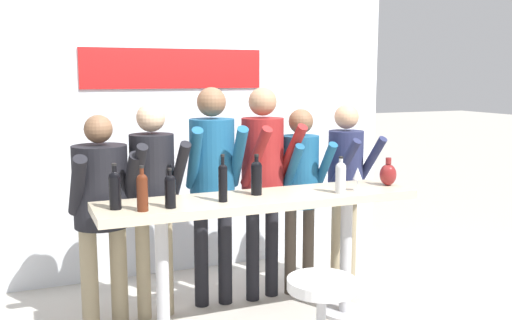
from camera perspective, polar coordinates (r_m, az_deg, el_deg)
name	(u,v)px	position (r m, az deg, el deg)	size (l,w,h in m)	color
back_wall	(198,122)	(5.45, -5.86, 3.77)	(3.93, 0.12, 2.83)	silver
tasting_table	(260,219)	(4.13, 0.43, -5.90)	(2.33, 0.54, 1.01)	beige
bar_stool	(321,311)	(3.66, 6.54, -14.78)	(0.45, 0.45, 0.63)	#B2B2B7
person_far_left	(101,199)	(4.33, -15.20, -3.76)	(0.50, 0.57, 1.58)	gray
person_left	(153,186)	(4.37, -10.26, -2.60)	(0.43, 0.54, 1.66)	gray
person_center_left	(213,172)	(4.53, -4.37, -1.20)	(0.47, 0.58, 1.77)	black
person_center	(263,169)	(4.66, 0.72, -0.89)	(0.47, 0.59, 1.77)	black
person_center_right	(301,180)	(4.82, 4.49, -1.99)	(0.38, 0.49, 1.59)	#473D33
person_right	(346,174)	(5.00, 8.99, -1.39)	(0.42, 0.53, 1.62)	gray
wine_bottle_0	(142,190)	(3.69, -11.31, -2.99)	(0.07, 0.07, 0.29)	#4C1E0F
wine_bottle_1	(256,176)	(4.11, 0.05, -1.61)	(0.08, 0.08, 0.30)	black
wine_bottle_2	(170,189)	(3.75, -8.58, -2.93)	(0.07, 0.07, 0.26)	black
wine_bottle_3	(115,188)	(3.78, -13.93, -2.75)	(0.08, 0.08, 0.30)	black
wine_bottle_4	(223,181)	(3.89, -3.34, -2.08)	(0.06, 0.06, 0.33)	black
wine_bottle_5	(341,176)	(4.21, 8.46, -1.59)	(0.08, 0.08, 0.27)	#B7BCC1
wine_glass_0	(358,174)	(4.32, 10.12, -1.41)	(0.07, 0.07, 0.18)	silver
decorative_vase	(388,174)	(4.58, 13.07, -1.40)	(0.13, 0.13, 0.22)	maroon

